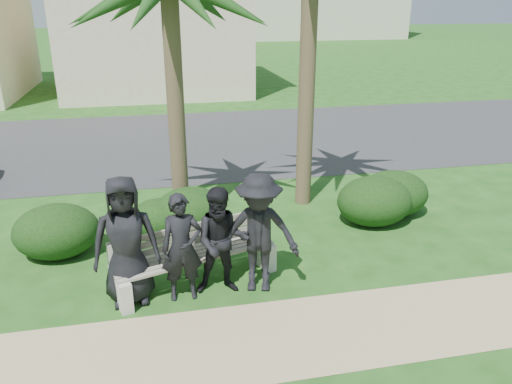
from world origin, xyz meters
TOP-DOWN VIEW (x-y plane):
  - ground at (0.00, 0.00)m, footprint 160.00×160.00m
  - footpath at (0.00, -1.80)m, footprint 30.00×1.60m
  - asphalt_street at (0.00, 8.00)m, footprint 160.00×8.00m
  - stucco_bldg_right at (-1.00, 18.00)m, footprint 8.40×8.40m
  - park_bench at (-0.91, -0.25)m, footprint 2.62×1.28m
  - man_a at (-1.88, -0.52)m, footprint 0.93×0.63m
  - man_b at (-1.13, -0.61)m, footprint 0.59×0.39m
  - man_c at (-0.56, -0.56)m, footprint 0.85×0.69m
  - man_d at (-0.04, -0.60)m, footprint 1.30×0.95m
  - hedge_a at (-3.10, 1.14)m, footprint 1.40×1.15m
  - hedge_b at (-1.41, 1.53)m, footprint 1.09×0.90m
  - hedge_c at (-0.85, 1.59)m, footprint 1.32×1.09m
  - hedge_e at (2.63, 1.25)m, footprint 1.45×1.20m
  - hedge_f at (3.17, 1.57)m, footprint 1.40×1.16m

SIDE VIEW (x-z plane):
  - ground at x=0.00m, z-range 0.00..0.00m
  - footpath at x=0.00m, z-range -0.01..0.01m
  - asphalt_street at x=0.00m, z-range -0.01..0.01m
  - hedge_b at x=-1.41m, z-range 0.00..0.71m
  - park_bench at x=-0.91m, z-range -0.04..0.82m
  - hedge_c at x=-0.85m, z-range 0.00..0.86m
  - hedge_a at x=-3.10m, z-range 0.00..0.91m
  - hedge_f at x=3.17m, z-range 0.00..0.91m
  - hedge_e at x=2.63m, z-range 0.00..0.94m
  - man_b at x=-1.13m, z-range 0.00..1.58m
  - man_c at x=-0.56m, z-range 0.00..1.61m
  - man_d at x=-0.04m, z-range 0.00..1.80m
  - man_a at x=-1.88m, z-range 0.00..1.86m
  - stucco_bldg_right at x=-1.00m, z-range 0.01..7.31m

